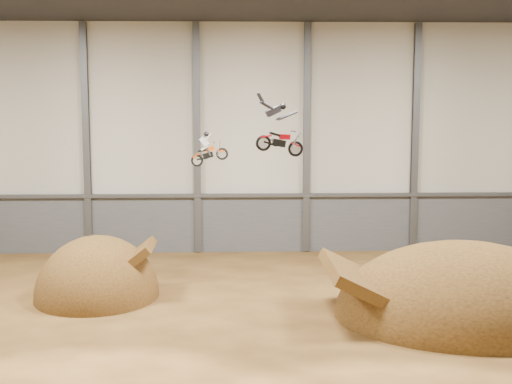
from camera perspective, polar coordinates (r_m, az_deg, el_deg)
floor at (r=30.04m, az=0.52°, el=-10.84°), size 40.00×40.00×0.00m
back_wall at (r=43.57m, az=-0.33°, el=4.28°), size 40.00×0.10×14.00m
lower_band_back at (r=44.08m, az=-0.32°, el=-2.56°), size 39.80×0.18×3.50m
steel_rail at (r=43.65m, az=-0.32°, el=-0.26°), size 39.80×0.35×0.20m
steel_column_1 at (r=44.23m, az=-13.42°, el=4.12°), size 0.40×0.36×13.90m
steel_column_2 at (r=43.40m, az=-4.74°, el=4.24°), size 0.40×0.36×13.90m
steel_column_3 at (r=43.60m, az=4.07°, el=4.26°), size 0.40×0.36×13.90m
steel_column_4 at (r=44.79m, az=12.61°, el=4.19°), size 0.40×0.36×13.90m
takeoff_ramp at (r=35.41m, az=-12.56°, el=-8.16°), size 5.89×6.80×5.89m
landing_ramp at (r=32.91m, az=16.23°, el=-9.50°), size 11.25×9.96×6.49m
fmx_rider_a at (r=34.09m, az=-3.62°, el=3.71°), size 2.22×0.86×2.05m
fmx_rider_b at (r=30.32m, az=1.79°, el=5.35°), size 3.28×1.43×2.87m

